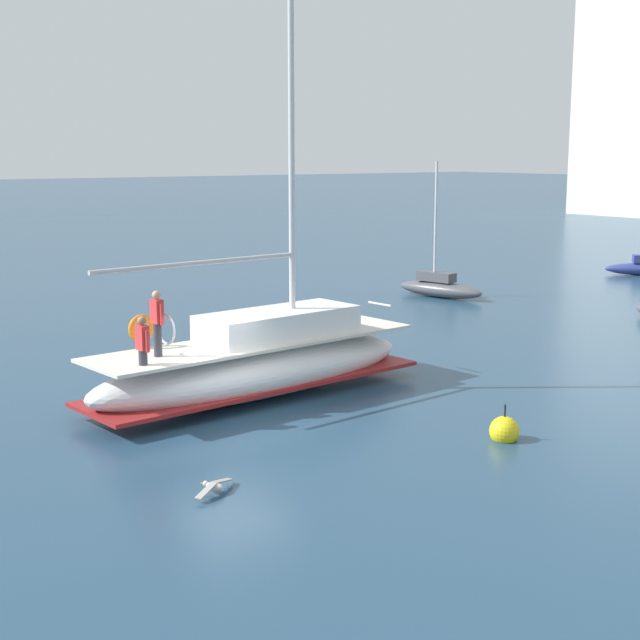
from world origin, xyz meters
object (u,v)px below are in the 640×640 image
Objects in this scene: seagull at (214,486)px; mooring_buoy at (504,431)px; main_sailboat at (259,362)px; moored_sloop_near at (440,286)px.

mooring_buoy reaches higher than seagull.
mooring_buoy is (0.83, 6.78, 0.06)m from seagull.
mooring_buoy is at bearing 83.00° from seagull.
main_sailboat is 6.76m from mooring_buoy.
main_sailboat is 14.83× the size of mooring_buoy.
main_sailboat is 17.88m from moored_sloop_near.
mooring_buoy is at bearing 21.41° from main_sailboat.
moored_sloop_near is at bearing 122.46° from main_sailboat.
seagull is at bearing -97.00° from mooring_buoy.
main_sailboat is at bearing -57.54° from moored_sloop_near.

